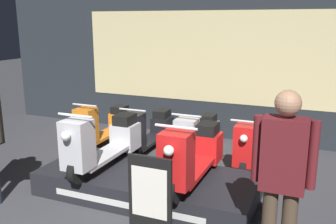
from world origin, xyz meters
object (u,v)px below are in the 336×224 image
at_px(scooter_backrow_1, 148,131).
at_px(scooter_backrow_3, 253,143).
at_px(scooter_display_right, 193,155).
at_px(scooter_backrow_2, 198,137).
at_px(scooter_display_left, 104,142).
at_px(price_sign_board, 150,198).
at_px(person_right_browsing, 283,172).
at_px(scooter_backrow_0, 104,125).

bearing_deg(scooter_backrow_1, scooter_backrow_3, 0.00).
height_order(scooter_display_right, scooter_backrow_2, scooter_display_right).
bearing_deg(scooter_display_left, price_sign_board, -38.44).
relative_size(scooter_display_right, scooter_backrow_3, 1.00).
height_order(scooter_backrow_3, price_sign_board, price_sign_board).
distance_m(scooter_backrow_1, scooter_backrow_2, 0.91).
distance_m(scooter_display_left, scooter_backrow_3, 2.38).
xyz_separation_m(scooter_backrow_2, person_right_browsing, (1.59, -2.56, 0.63)).
distance_m(scooter_backrow_2, person_right_browsing, 3.08).
height_order(scooter_display_left, scooter_backrow_1, scooter_display_left).
height_order(scooter_backrow_2, person_right_browsing, person_right_browsing).
bearing_deg(scooter_display_left, scooter_backrow_0, 122.30).
distance_m(scooter_backrow_0, scooter_backrow_1, 0.91).
bearing_deg(price_sign_board, scooter_display_right, 79.16).
distance_m(scooter_backrow_1, scooter_backrow_3, 1.82).
xyz_separation_m(scooter_backrow_1, scooter_backrow_3, (1.82, 0.00, 0.00)).
bearing_deg(scooter_backrow_0, scooter_display_left, -57.70).
bearing_deg(scooter_backrow_1, person_right_browsing, -45.70).
xyz_separation_m(scooter_display_right, scooter_backrow_1, (-1.39, 1.65, -0.31)).
height_order(scooter_backrow_2, price_sign_board, price_sign_board).
bearing_deg(person_right_browsing, scooter_backrow_2, 121.86).
relative_size(scooter_backrow_2, price_sign_board, 1.78).
distance_m(scooter_backrow_2, price_sign_board, 2.54).
xyz_separation_m(scooter_backrow_2, price_sign_board, (0.32, -2.52, 0.12)).
bearing_deg(person_right_browsing, scooter_backrow_1, 134.30).
bearing_deg(person_right_browsing, scooter_backrow_0, 143.06).
relative_size(scooter_backrow_2, person_right_browsing, 0.96).
xyz_separation_m(scooter_display_right, person_right_browsing, (1.11, -0.91, 0.32)).
bearing_deg(scooter_backrow_1, scooter_backrow_0, 180.00).
height_order(scooter_display_left, scooter_backrow_0, scooter_display_left).
bearing_deg(scooter_display_right, person_right_browsing, -39.38).
distance_m(scooter_display_right, scooter_backrow_3, 1.73).
height_order(scooter_display_left, price_sign_board, scooter_display_left).
height_order(scooter_display_right, scooter_backrow_0, scooter_display_right).
xyz_separation_m(scooter_display_left, scooter_display_right, (1.26, 0.00, 0.00)).
distance_m(scooter_display_left, person_right_browsing, 2.55).
height_order(scooter_backrow_3, person_right_browsing, person_right_browsing).
distance_m(scooter_backrow_0, scooter_backrow_3, 2.73).
relative_size(scooter_backrow_3, person_right_browsing, 0.96).
height_order(scooter_backrow_0, price_sign_board, price_sign_board).
bearing_deg(scooter_display_right, scooter_backrow_2, 106.30).
relative_size(scooter_backrow_0, person_right_browsing, 0.96).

